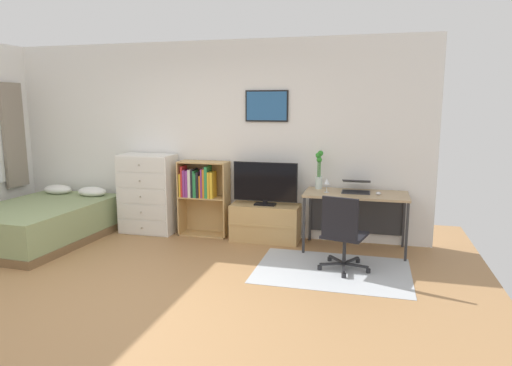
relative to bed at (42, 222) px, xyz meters
name	(u,v)px	position (x,y,z in m)	size (l,w,h in m)	color
ground_plane	(123,298)	(2.05, -1.39, -0.26)	(7.20, 7.20, 0.00)	#A87A4C
wall_back_with_posters	(210,139)	(2.06, 1.04, 1.09)	(6.12, 0.09, 2.70)	white
area_rug	(332,270)	(3.93, -0.15, -0.26)	(1.70, 1.20, 0.01)	#B2B7BC
bed	(42,222)	(0.00, 0.00, 0.00)	(1.45, 2.00, 0.64)	brown
dresser	(148,194)	(1.20, 0.76, 0.31)	(0.78, 0.46, 1.13)	white
bookshelf	(201,190)	(2.00, 0.82, 0.38)	(0.70, 0.30, 1.05)	tan
tv_stand	(265,223)	(2.94, 0.78, -0.01)	(0.92, 0.41, 0.50)	tan
television	(265,184)	(2.94, 0.75, 0.53)	(0.87, 0.16, 0.58)	black
desk	(356,202)	(4.13, 0.75, 0.35)	(1.28, 0.62, 0.74)	tan
office_chair	(342,232)	(4.03, -0.15, 0.20)	(0.58, 0.57, 0.86)	#232326
laptop	(356,187)	(4.13, 0.76, 0.54)	(0.35, 0.38, 0.16)	#333338
computer_mouse	(378,193)	(4.40, 0.63, 0.50)	(0.06, 0.10, 0.03)	silver
bamboo_vase	(319,169)	(3.64, 0.84, 0.74)	(0.10, 0.11, 0.51)	silver
wine_glass	(327,182)	(3.77, 0.62, 0.61)	(0.07, 0.07, 0.18)	silver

